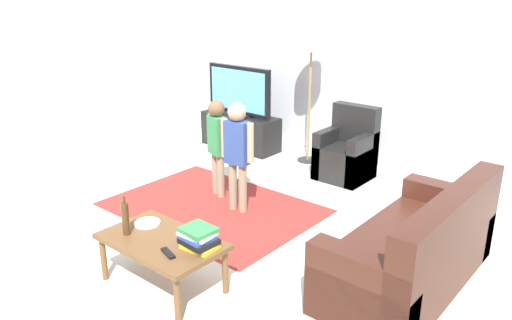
% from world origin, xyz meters
% --- Properties ---
extents(ground, '(7.80, 7.80, 0.00)m').
position_xyz_m(ground, '(0.00, 0.00, 0.00)').
color(ground, beige).
extents(wall_back, '(6.00, 0.12, 2.70)m').
position_xyz_m(wall_back, '(0.00, 3.00, 1.35)').
color(wall_back, silver).
rests_on(wall_back, ground).
extents(wall_left, '(0.12, 6.00, 2.70)m').
position_xyz_m(wall_left, '(-3.00, 0.00, 1.35)').
color(wall_left, silver).
rests_on(wall_left, ground).
extents(area_rug, '(2.20, 1.60, 0.01)m').
position_xyz_m(area_rug, '(-0.54, 0.51, 0.00)').
color(area_rug, '#9E2D28').
rests_on(area_rug, ground).
extents(tv_stand, '(1.20, 0.44, 0.50)m').
position_xyz_m(tv_stand, '(-1.72, 2.30, 0.24)').
color(tv_stand, black).
rests_on(tv_stand, ground).
extents(tv, '(1.10, 0.28, 0.71)m').
position_xyz_m(tv, '(-1.72, 2.28, 0.85)').
color(tv, black).
rests_on(tv, tv_stand).
extents(couch, '(0.80, 1.80, 0.86)m').
position_xyz_m(couch, '(1.78, 0.50, 0.29)').
color(couch, '#472319').
rests_on(couch, ground).
extents(armchair, '(0.60, 0.60, 0.90)m').
position_xyz_m(armchair, '(0.10, 2.26, 0.30)').
color(armchair, black).
rests_on(armchair, ground).
extents(floor_lamp, '(0.36, 0.36, 1.78)m').
position_xyz_m(floor_lamp, '(-0.62, 2.45, 1.54)').
color(floor_lamp, '#262626').
rests_on(floor_lamp, ground).
extents(child_near_tv, '(0.36, 0.20, 1.12)m').
position_xyz_m(child_near_tv, '(-0.73, 0.80, 0.67)').
color(child_near_tv, gray).
rests_on(child_near_tv, ground).
extents(child_center, '(0.40, 0.19, 1.19)m').
position_xyz_m(child_center, '(-0.29, 0.64, 0.71)').
color(child_center, gray).
rests_on(child_center, ground).
extents(coffee_table, '(1.00, 0.60, 0.42)m').
position_xyz_m(coffee_table, '(0.22, -0.82, 0.37)').
color(coffee_table, brown).
rests_on(coffee_table, ground).
extents(book_stack, '(0.30, 0.24, 0.16)m').
position_xyz_m(book_stack, '(0.54, -0.72, 0.50)').
color(book_stack, yellow).
rests_on(book_stack, coffee_table).
extents(bottle, '(0.06, 0.06, 0.33)m').
position_xyz_m(bottle, '(-0.06, -0.94, 0.56)').
color(bottle, '#4C3319').
rests_on(bottle, coffee_table).
extents(tv_remote, '(0.18, 0.10, 0.02)m').
position_xyz_m(tv_remote, '(0.44, -0.94, 0.43)').
color(tv_remote, black).
rests_on(tv_remote, coffee_table).
extents(plate, '(0.22, 0.22, 0.02)m').
position_xyz_m(plate, '(-0.08, -0.72, 0.43)').
color(plate, white).
rests_on(plate, coffee_table).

